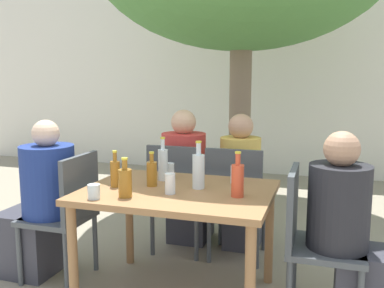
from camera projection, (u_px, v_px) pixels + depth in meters
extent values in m
cube|color=white|center=(266.00, 81.00, 6.38)|extent=(10.00, 0.08, 2.80)
cylinder|color=#7A6651|center=(240.00, 126.00, 4.56)|extent=(0.23, 0.23, 1.88)
cube|color=#996B42|center=(178.00, 192.00, 2.76)|extent=(1.21, 0.90, 0.04)
cylinder|color=#996B42|center=(73.00, 260.00, 2.61)|extent=(0.06, 0.06, 0.70)
cylinder|color=#996B42|center=(250.00, 286.00, 2.29)|extent=(0.06, 0.06, 0.70)
cylinder|color=#996B42|center=(129.00, 220.00, 3.35)|extent=(0.06, 0.06, 0.70)
cylinder|color=#996B42|center=(269.00, 235.00, 3.03)|extent=(0.06, 0.06, 0.70)
cube|color=#474C51|center=(57.00, 218.00, 3.08)|extent=(0.44, 0.44, 0.04)
cube|color=#474C51|center=(80.00, 187.00, 2.98)|extent=(0.04, 0.44, 0.45)
cylinder|color=#474C51|center=(52.00, 237.00, 3.35)|extent=(0.04, 0.04, 0.44)
cylinder|color=#474C51|center=(19.00, 256.00, 2.99)|extent=(0.04, 0.04, 0.44)
cylinder|color=#474C51|center=(95.00, 242.00, 3.24)|extent=(0.04, 0.04, 0.44)
cylinder|color=#474C51|center=(66.00, 263.00, 2.88)|extent=(0.04, 0.04, 0.44)
cube|color=#474C51|center=(326.00, 248.00, 2.53)|extent=(0.44, 0.44, 0.04)
cube|color=#474C51|center=(293.00, 206.00, 2.55)|extent=(0.04, 0.44, 0.45)
cylinder|color=#474C51|center=(356.00, 276.00, 2.69)|extent=(0.04, 0.04, 0.44)
cylinder|color=#474C51|center=(294.00, 268.00, 2.80)|extent=(0.04, 0.04, 0.44)
cube|color=#474C51|center=(182.00, 197.00, 3.60)|extent=(0.44, 0.44, 0.04)
cube|color=#474C51|center=(173.00, 174.00, 3.38)|extent=(0.44, 0.04, 0.45)
cylinder|color=#474C51|center=(209.00, 219.00, 3.76)|extent=(0.04, 0.04, 0.44)
cylinder|color=#474C51|center=(169.00, 215.00, 3.87)|extent=(0.04, 0.04, 0.44)
cylinder|color=#474C51|center=(196.00, 234.00, 3.40)|extent=(0.04, 0.04, 0.44)
cylinder|color=#474C51|center=(152.00, 229.00, 3.52)|extent=(0.04, 0.04, 0.44)
cube|color=#474C51|center=(238.00, 202.00, 3.46)|extent=(0.44, 0.44, 0.04)
cube|color=#474C51|center=(233.00, 179.00, 3.23)|extent=(0.44, 0.04, 0.45)
cylinder|color=#474C51|center=(264.00, 225.00, 3.62)|extent=(0.04, 0.04, 0.44)
cylinder|color=#474C51|center=(221.00, 221.00, 3.73)|extent=(0.04, 0.04, 0.44)
cylinder|color=#474C51|center=(257.00, 241.00, 3.26)|extent=(0.04, 0.04, 0.44)
cylinder|color=#474C51|center=(209.00, 236.00, 3.37)|extent=(0.04, 0.04, 0.44)
cube|color=#383842|center=(29.00, 243.00, 3.19)|extent=(0.40, 0.34, 0.47)
cylinder|color=navy|center=(48.00, 181.00, 3.05)|extent=(0.38, 0.38, 0.51)
sphere|color=beige|center=(46.00, 133.00, 3.00)|extent=(0.19, 0.19, 0.19)
cylinder|color=#232328|center=(339.00, 207.00, 2.47)|extent=(0.35, 0.35, 0.49)
sphere|color=tan|center=(342.00, 149.00, 2.42)|extent=(0.20, 0.20, 0.20)
cube|color=#383842|center=(191.00, 213.00, 3.88)|extent=(0.34, 0.40, 0.47)
cylinder|color=#C63833|center=(184.00, 164.00, 3.62)|extent=(0.37, 0.37, 0.52)
sphere|color=tan|center=(184.00, 122.00, 3.56)|extent=(0.21, 0.21, 0.21)
cube|color=#383842|center=(244.00, 218.00, 3.74)|extent=(0.30, 0.40, 0.47)
cylinder|color=gold|center=(240.00, 168.00, 3.47)|extent=(0.33, 0.33, 0.50)
sphere|color=tan|center=(241.00, 126.00, 3.42)|extent=(0.20, 0.20, 0.20)
cylinder|color=#9E661E|center=(115.00, 174.00, 2.81)|extent=(0.06, 0.06, 0.17)
cylinder|color=#9E661E|center=(115.00, 157.00, 2.79)|extent=(0.03, 0.03, 0.06)
cylinder|color=gold|center=(115.00, 152.00, 2.78)|extent=(0.03, 0.03, 0.01)
cylinder|color=#9E661E|center=(152.00, 174.00, 2.82)|extent=(0.07, 0.07, 0.16)
cylinder|color=#9E661E|center=(152.00, 158.00, 2.81)|extent=(0.03, 0.03, 0.06)
cylinder|color=gold|center=(152.00, 153.00, 2.80)|extent=(0.03, 0.03, 0.01)
cylinder|color=silver|center=(198.00, 172.00, 2.76)|extent=(0.08, 0.08, 0.22)
cylinder|color=silver|center=(199.00, 149.00, 2.74)|extent=(0.03, 0.03, 0.08)
cylinder|color=gold|center=(199.00, 142.00, 2.73)|extent=(0.04, 0.04, 0.01)
cylinder|color=#DB4C2D|center=(238.00, 181.00, 2.57)|extent=(0.08, 0.08, 0.20)
cylinder|color=#DB4C2D|center=(238.00, 159.00, 2.55)|extent=(0.03, 0.03, 0.07)
cylinder|color=gold|center=(238.00, 152.00, 2.54)|extent=(0.04, 0.04, 0.01)
cylinder|color=#9E661E|center=(125.00, 183.00, 2.56)|extent=(0.08, 0.08, 0.17)
cylinder|color=#9E661E|center=(125.00, 165.00, 2.55)|extent=(0.03, 0.03, 0.06)
cylinder|color=gold|center=(124.00, 159.00, 2.54)|extent=(0.04, 0.04, 0.01)
cylinder|color=silver|center=(163.00, 165.00, 2.98)|extent=(0.07, 0.07, 0.22)
cylinder|color=silver|center=(163.00, 144.00, 2.96)|extent=(0.03, 0.03, 0.08)
cylinder|color=gold|center=(163.00, 138.00, 2.95)|extent=(0.03, 0.03, 0.01)
cylinder|color=silver|center=(94.00, 192.00, 2.53)|extent=(0.07, 0.07, 0.09)
cylinder|color=white|center=(170.00, 170.00, 3.08)|extent=(0.07, 0.07, 0.10)
cylinder|color=white|center=(235.00, 174.00, 2.90)|extent=(0.06, 0.06, 0.12)
cylinder|color=white|center=(170.00, 184.00, 2.64)|extent=(0.06, 0.06, 0.13)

